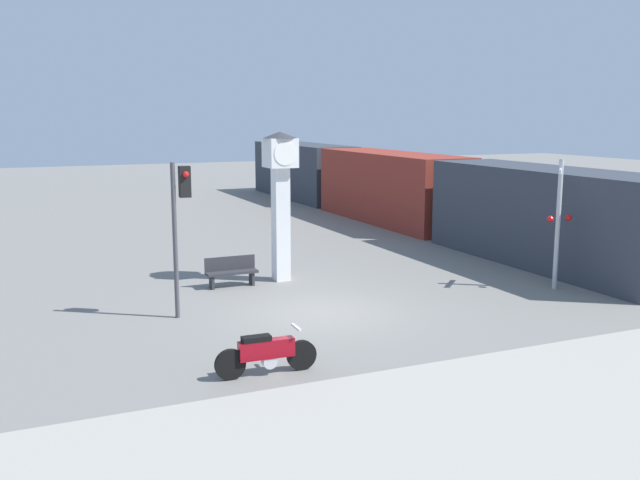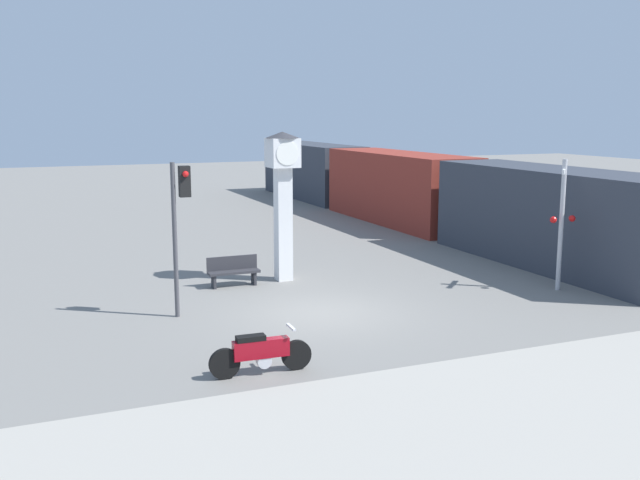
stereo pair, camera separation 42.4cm
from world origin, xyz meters
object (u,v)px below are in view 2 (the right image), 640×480
Objects in this scene: traffic_light at (180,211)px; railroad_crossing_signal at (562,220)px; freight_train at (398,188)px; motorcycle at (261,353)px; clock_tower at (283,183)px; bench at (233,270)px.

traffic_light reaches higher than railroad_crossing_signal.
freight_train is 8.38× the size of railroad_crossing_signal.
railroad_crossing_signal reaches higher than freight_train.
traffic_light reaches higher than motorcycle.
railroad_crossing_signal is (10.51, 3.33, 1.69)m from motorcycle.
railroad_crossing_signal is (7.23, -4.44, -0.96)m from clock_tower.
traffic_light reaches higher than bench.
motorcycle is at bearing -83.25° from traffic_light.
freight_train is at bearing 55.84° from motorcycle.
clock_tower is 8.54m from railroad_crossing_signal.
clock_tower is 1.19× the size of railroad_crossing_signal.
railroad_crossing_signal is at bearing -98.94° from freight_train.
railroad_crossing_signal is (11.09, -1.54, -0.64)m from traffic_light.
traffic_light is at bearing 98.81° from motorcycle.
motorcycle is 7.76m from bench.
traffic_light is (-3.86, -2.90, -0.32)m from clock_tower.
clock_tower is at bearing 36.95° from traffic_light.
bench is at bearing -174.65° from clock_tower.
motorcycle is 5.43m from traffic_light.
railroad_crossing_signal reaches higher than motorcycle.
bench is at bearing 154.44° from railroad_crossing_signal.
bench is (1.57, 7.60, 0.03)m from motorcycle.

